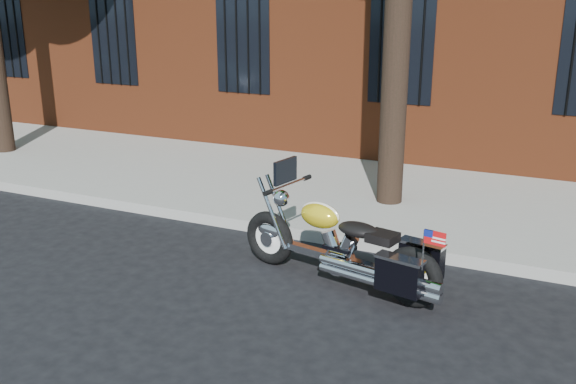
% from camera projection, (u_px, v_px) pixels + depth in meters
% --- Properties ---
extents(ground, '(120.00, 120.00, 0.00)m').
position_uv_depth(ground, '(269.00, 283.00, 6.92)').
color(ground, black).
rests_on(ground, ground).
extents(curb, '(40.00, 0.16, 0.15)m').
position_uv_depth(curb, '(317.00, 235.00, 8.10)').
color(curb, gray).
rests_on(curb, ground).
extents(sidewalk, '(40.00, 3.60, 0.15)m').
position_uv_depth(sidewalk, '(363.00, 195.00, 9.74)').
color(sidewalk, gray).
rests_on(sidewalk, ground).
extents(motorcycle, '(2.44, 1.05, 1.28)m').
position_uv_depth(motorcycle, '(346.00, 249.00, 6.72)').
color(motorcycle, black).
rests_on(motorcycle, ground).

